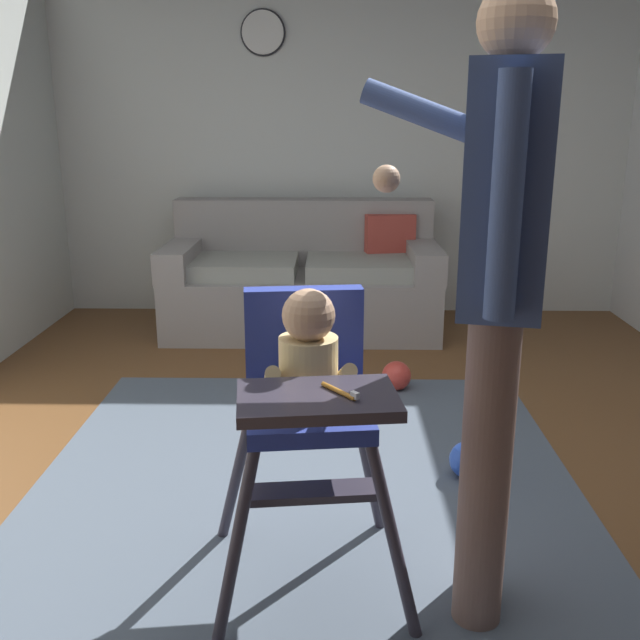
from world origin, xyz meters
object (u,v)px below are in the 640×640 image
couch (304,281)px  toy_ball (396,376)px  toy_ball_second (468,460)px  high_chair (308,385)px  adult_standing (496,286)px  wall_clock (263,33)px

couch → toy_ball: bearing=25.1°
toy_ball → toy_ball_second: (0.21, -0.97, -0.00)m
couch → high_chair: high_chair is taller
high_chair → adult_standing: bearing=71.4°
wall_clock → couch: bearing=-58.8°
toy_ball_second → high_chair: bearing=-132.0°
adult_standing → toy_ball_second: adult_standing is taller
toy_ball → toy_ball_second: 0.99m
high_chair → toy_ball: high_chair is taller
high_chair → wall_clock: (-0.42, 3.30, 1.31)m
couch → wall_clock: bearing=-148.8°
adult_standing → wall_clock: 3.66m
adult_standing → wall_clock: wall_clock is taller
high_chair → toy_ball_second: (0.62, 0.69, -0.58)m
toy_ball_second → couch: bearing=109.4°
couch → adult_standing: size_ratio=1.06×
high_chair → wall_clock: bearing=-179.5°
adult_standing → toy_ball_second: 1.21m
adult_standing → wall_clock: (-0.92, 3.40, 0.99)m
toy_ball → couch: bearing=115.1°
couch → high_chair: size_ratio=1.90×
adult_standing → toy_ball: 1.98m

